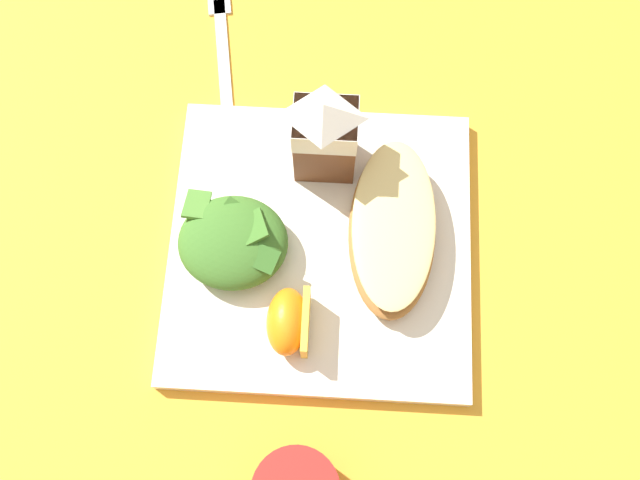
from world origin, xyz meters
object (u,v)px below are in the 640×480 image
cheesy_pizza_bread (392,228)px  green_salad_pile (233,242)px  milk_carton (323,133)px  white_plate (320,246)px  orange_wedge_front (289,322)px  metal_fork (222,47)px

cheesy_pizza_bread → green_salad_pile: green_salad_pile is taller
green_salad_pile → milk_carton: bearing=50.9°
white_plate → cheesy_pizza_bread: size_ratio=1.64×
orange_wedge_front → metal_fork: (-0.09, 0.30, -0.03)m
orange_wedge_front → metal_fork: bearing=107.3°
orange_wedge_front → metal_fork: size_ratio=0.32×
milk_carton → metal_fork: 0.19m
white_plate → orange_wedge_front: size_ratio=4.64×
milk_carton → orange_wedge_front: 0.17m
green_salad_pile → milk_carton: milk_carton is taller
white_plate → metal_fork: size_ratio=1.49×
green_salad_pile → orange_wedge_front: green_salad_pile is taller
cheesy_pizza_bread → green_salad_pile: (-0.14, -0.02, 0.00)m
white_plate → cheesy_pizza_bread: bearing=10.5°
green_salad_pile → orange_wedge_front: 0.09m
green_salad_pile → milk_carton: 0.13m
orange_wedge_front → green_salad_pile: bearing=128.4°
cheesy_pizza_bread → green_salad_pile: size_ratio=1.71×
green_salad_pile → orange_wedge_front: (0.06, -0.07, -0.00)m
cheesy_pizza_bread → metal_fork: (-0.18, 0.20, -0.03)m
cheesy_pizza_bread → milk_carton: (-0.07, 0.07, 0.04)m
milk_carton → green_salad_pile: bearing=-129.1°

